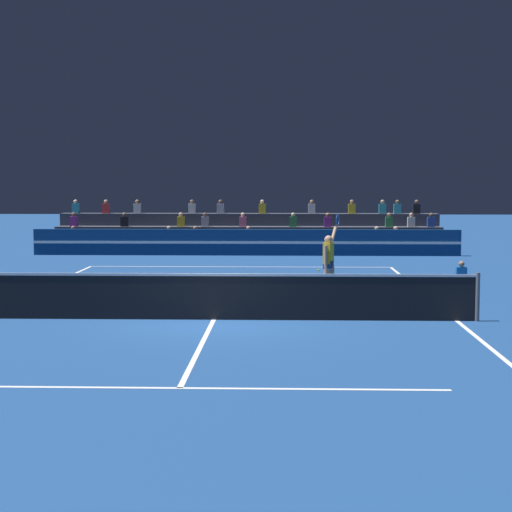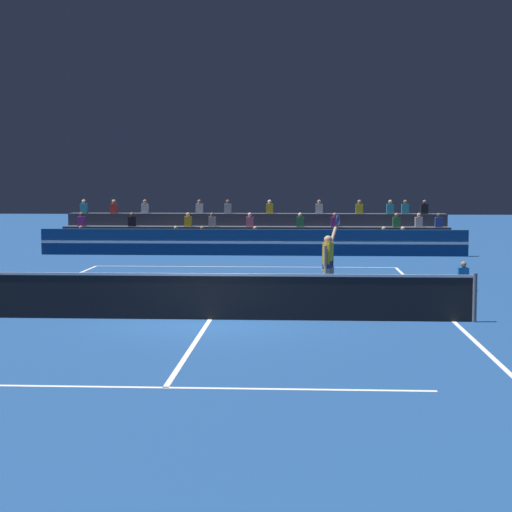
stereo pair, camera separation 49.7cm
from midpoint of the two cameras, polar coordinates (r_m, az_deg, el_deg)
ground_plane at (r=19.53m, az=-3.56°, el=-4.26°), size 120.00×120.00×0.00m
court_lines at (r=19.53m, az=-3.56°, el=-4.25°), size 11.10×23.90×0.01m
tennis_net at (r=19.45m, az=-3.57°, el=-2.68°), size 12.00×0.10×1.10m
sponsor_banner_wall at (r=36.01m, az=-1.08°, el=0.91°), size 18.00×0.26×1.10m
bleacher_stand at (r=38.53m, az=-0.87°, el=1.35°), size 17.20×2.85×2.28m
ball_kid_courtside at (r=25.34m, az=12.98°, el=-1.48°), size 0.30×0.36×0.84m
tennis_player at (r=22.75m, az=4.26°, el=-0.45°), size 0.61×1.27×2.30m
tennis_ball at (r=29.90m, az=3.73°, el=-0.94°), size 0.07×0.07×0.07m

